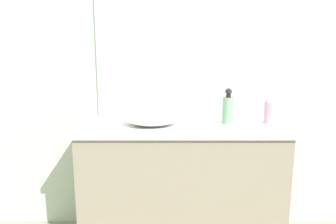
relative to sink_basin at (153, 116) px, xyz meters
The scene contains 7 objects.
bathroom_wall_rear 0.55m from the sink_basin, 58.42° to the left, with size 6.00×0.06×2.60m, color silver.
vanity_counter 0.55m from the sink_basin, 15.22° to the left, with size 1.40×0.55×0.90m.
wall_mirror_panel 0.59m from the sink_basin, 58.48° to the left, with size 1.25×0.01×1.00m, color #B2BCC6.
sink_basin is the anchor object (origin of this frame).
faucet 0.18m from the sink_basin, 90.00° to the left, with size 0.03×0.14×0.16m.
soap_dispenser 0.51m from the sink_basin, ahead, with size 0.08×0.08×0.24m.
lotion_bottle 0.79m from the sink_basin, ahead, with size 0.06×0.06×0.17m.
Camera 1 is at (-0.12, -1.68, 1.39)m, focal length 33.75 mm.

